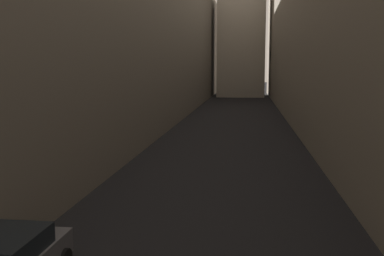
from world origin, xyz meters
TOP-DOWN VIEW (x-y plane):
  - ground_plane at (0.00, 48.00)m, footprint 264.00×264.00m
  - building_block_left at (-11.52, 50.00)m, footprint 12.03×108.00m
  - building_block_right at (12.78, 50.00)m, footprint 14.55×108.00m

SIDE VIEW (x-z plane):
  - ground_plane at x=0.00m, z-range 0.00..0.00m
  - building_block_left at x=-11.52m, z-range 0.00..19.10m
  - building_block_right at x=12.78m, z-range 0.00..20.53m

